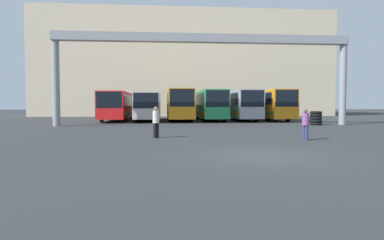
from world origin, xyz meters
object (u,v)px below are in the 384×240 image
Objects in this scene: bus_slot_5 at (269,103)px; pedestrian_near_right at (305,124)px; bus_slot_3 at (210,104)px; pedestrian_mid_right at (156,121)px; bus_slot_0 at (117,104)px; tire_stack at (316,118)px; bus_slot_2 at (179,103)px; bus_slot_4 at (239,103)px; bus_slot_1 at (148,105)px.

pedestrian_near_right is at bearing -102.88° from bus_slot_5.
bus_slot_3 is 6.30× the size of pedestrian_mid_right.
tire_stack is at bearing -27.68° from bus_slot_0.
bus_slot_3 is (3.38, -0.81, -0.06)m from bus_slot_2.
tire_stack is at bearing -64.26° from bus_slot_4.
tire_stack is at bearing -31.09° from bus_slot_1.
bus_slot_0 is at bearing 152.32° from tire_stack.
bus_slot_1 is (3.38, -0.62, -0.05)m from bus_slot_0.
tire_stack is at bearing -68.73° from pedestrian_near_right.
pedestrian_mid_right is (-12.35, -19.42, -1.01)m from bus_slot_5.
bus_slot_5 is (6.77, 0.34, 0.03)m from bus_slot_3.
pedestrian_near_right reaches higher than tire_stack.
tire_stack is (1.19, -9.36, -1.30)m from bus_slot_5.
bus_slot_2 is 1.15× the size of bus_slot_3.
bus_slot_1 is at bearing -176.60° from bus_slot_4.
pedestrian_near_right is at bearing -84.74° from bus_slot_3.
pedestrian_near_right is (-4.85, -21.20, -1.06)m from bus_slot_5.
pedestrian_near_right is at bearing -93.93° from bus_slot_4.
bus_slot_5 reaches higher than bus_slot_3.
pedestrian_near_right is at bearing -117.01° from tire_stack.
bus_slot_3 is at bearing 39.22° from pedestrian_mid_right.
tire_stack is (13.53, 10.05, -0.29)m from pedestrian_mid_right.
bus_slot_3 is at bearing 131.41° from tire_stack.
bus_slot_5 reaches higher than tire_stack.
bus_slot_4 is (10.15, 0.60, 0.16)m from bus_slot_1.
bus_slot_3 is at bearing -2.70° from bus_slot_0.
pedestrian_mid_right is at bearing -76.83° from bus_slot_0.
bus_slot_1 is 6.77m from bus_slot_3.
bus_slot_4 is (13.54, -0.02, 0.11)m from bus_slot_0.
bus_slot_0 is 20.48m from tire_stack.
bus_slot_5 is at bearing -2.65° from bus_slot_2.
bus_slot_2 is at bearing 49.22° from pedestrian_mid_right.
bus_slot_5 is at bearing 23.06° from pedestrian_mid_right.
bus_slot_1 is 3.52m from bus_slot_2.
bus_slot_3 is 6.74× the size of pedestrian_near_right.
bus_slot_4 is at bearing 7.76° from bus_slot_3.
bus_slot_4 reaches higher than pedestrian_near_right.
pedestrian_mid_right is (-2.19, -19.89, -1.03)m from bus_slot_2.
bus_slot_0 is 1.12× the size of bus_slot_1.
pedestrian_near_right is at bearing -60.50° from bus_slot_0.
bus_slot_0 reaches higher than pedestrian_mid_right.
bus_slot_0 is 7.35× the size of pedestrian_near_right.
pedestrian_near_right is (5.31, -21.67, -1.09)m from bus_slot_2.
bus_slot_1 reaches higher than pedestrian_near_right.
pedestrian_mid_right is 1.07× the size of pedestrian_near_right.
bus_slot_1 is 22.48m from pedestrian_near_right.
bus_slot_4 is at bearing 115.74° from tire_stack.
pedestrian_mid_right is 1.40× the size of tire_stack.
bus_slot_0 is 3.44m from bus_slot_1.
bus_slot_0 is 1.09× the size of bus_slot_3.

